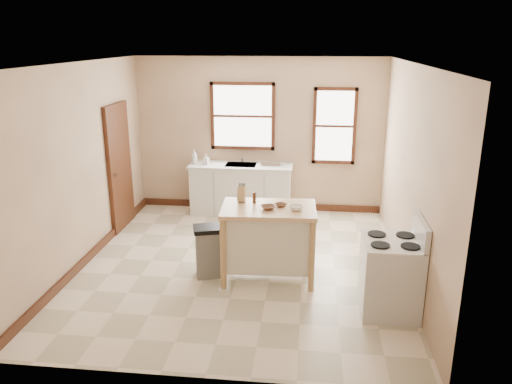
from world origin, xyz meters
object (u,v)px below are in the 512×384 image
soap_bottle_a (194,157)px  bowl_b (281,205)px  dish_rack (271,163)px  bowl_c (296,208)px  trash_bin (208,251)px  gas_stove (391,265)px  soap_bottle_b (206,159)px  kitchen_island (268,243)px  pepper_grinder (254,197)px  knife_block (242,195)px  bowl_a (268,207)px

soap_bottle_a → bowl_b: size_ratio=1.75×
dish_rack → bowl_c: bowl_c is taller
bowl_c → trash_bin: (-1.17, 0.03, -0.68)m
gas_stove → soap_bottle_b: bearing=131.7°
soap_bottle_a → trash_bin: bearing=-83.6°
kitchen_island → gas_stove: size_ratio=1.06×
bowl_b → trash_bin: size_ratio=0.21×
dish_rack → pepper_grinder: (-0.04, -2.39, 0.11)m
soap_bottle_b → knife_block: (0.97, -2.31, 0.09)m
pepper_grinder → trash_bin: size_ratio=0.21×
trash_bin → gas_stove: gas_stove is taller
kitchen_island → trash_bin: bearing=179.9°
dish_rack → kitchen_island: 2.60m
bowl_c → dish_rack: bearing=101.4°
dish_rack → knife_block: size_ratio=1.90×
dish_rack → kitchen_island: (0.17, -2.55, -0.47)m
knife_block → gas_stove: (1.87, -0.87, -0.52)m
kitchen_island → bowl_a: (-0.00, -0.08, 0.52)m
bowl_a → dish_rack: bearing=93.7°
trash_bin → pepper_grinder: bearing=1.3°
soap_bottle_b → knife_block: 2.51m
pepper_grinder → bowl_a: 0.32m
dish_rack → bowl_b: bearing=-104.3°
soap_bottle_a → knife_block: size_ratio=1.31×
pepper_grinder → bowl_b: bearing=-16.1°
knife_block → bowl_b: 0.56m
bowl_b → soap_bottle_a: bearing=125.1°
soap_bottle_a → bowl_b: 2.99m
soap_bottle_a → dish_rack: 1.40m
kitchen_island → gas_stove: (1.49, -0.69, 0.08)m
knife_block → dish_rack: bearing=90.7°
bowl_c → trash_bin: bowl_c is taller
trash_bin → gas_stove: bearing=-32.1°
knife_block → trash_bin: (-0.43, -0.22, -0.75)m
pepper_grinder → gas_stove: gas_stove is taller
soap_bottle_a → bowl_a: (1.57, -2.57, -0.02)m
pepper_grinder → gas_stove: size_ratio=0.13×
soap_bottle_b → pepper_grinder: (1.14, -2.34, 0.07)m
soap_bottle_a → bowl_b: (1.72, -2.44, -0.03)m
soap_bottle_b → kitchen_island: 2.88m
soap_bottle_b → bowl_c: (1.71, -2.56, 0.02)m
kitchen_island → bowl_b: size_ratio=8.22×
soap_bottle_a → trash_bin: size_ratio=0.37×
soap_bottle_a → bowl_c: bearing=-63.2°
pepper_grinder → bowl_b: pepper_grinder is taller
soap_bottle_b → knife_block: size_ratio=0.89×
trash_bin → gas_stove: size_ratio=0.61×
soap_bottle_b → pepper_grinder: bearing=-50.4°
soap_bottle_a → bowl_c: soap_bottle_a is taller
knife_block → bowl_a: bearing=-28.8°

